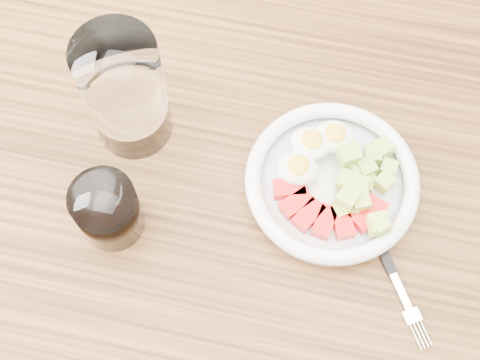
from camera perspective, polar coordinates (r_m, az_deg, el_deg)
ground at (r=1.56m, az=0.29°, el=-11.61°), size 4.00×4.00×0.00m
dining_table at (r=0.91m, az=0.48°, el=-3.80°), size 1.50×0.90×0.77m
bowl at (r=0.81m, az=7.89°, el=-0.03°), size 0.21×0.21×0.05m
fork at (r=0.81m, az=12.36°, el=-6.66°), size 0.10×0.15×0.01m
water_glass at (r=0.80m, az=-9.79°, el=7.38°), size 0.10×0.10×0.17m
coffee_glass at (r=0.78m, az=-11.22°, el=-2.56°), size 0.08×0.08×0.09m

